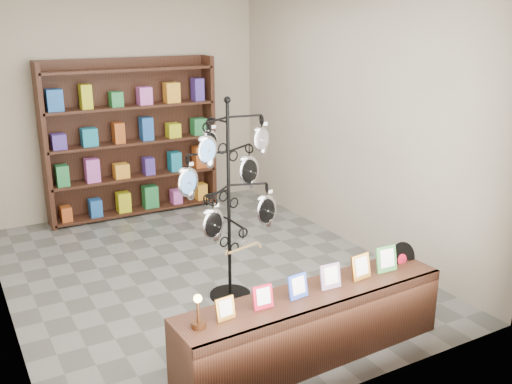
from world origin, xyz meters
The scene contains 5 objects.
ground centered at (0.00, 0.00, 0.00)m, with size 5.00×5.00×0.00m, color slate.
room_envelope centered at (0.00, 0.00, 1.85)m, with size 5.00×5.00×5.00m.
display_tree centered at (0.01, -0.70, 1.17)m, with size 1.04×0.99×2.03m.
front_shelf centered at (0.12, -2.01, 0.30)m, with size 2.42×0.58×0.85m.
back_shelving centered at (0.00, 2.30, 1.03)m, with size 2.42×0.36×2.20m.
Camera 1 is at (-2.34, -5.41, 2.72)m, focal length 40.00 mm.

